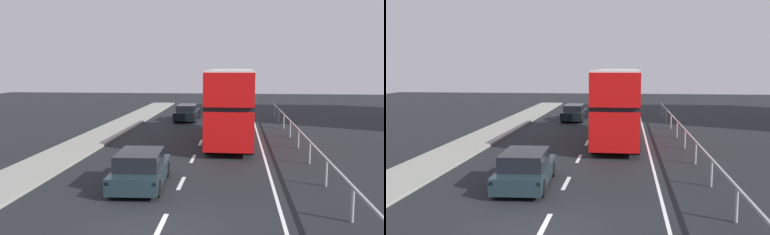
# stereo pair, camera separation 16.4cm
# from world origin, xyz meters

# --- Properties ---
(ground_plane) EXTENTS (74.31, 120.00, 0.10)m
(ground_plane) POSITION_xyz_m (0.00, 0.00, -0.05)
(ground_plane) COLOR black
(lane_paint_markings) EXTENTS (3.71, 46.00, 0.01)m
(lane_paint_markings) POSITION_xyz_m (2.29, 8.40, 0.00)
(lane_paint_markings) COLOR silver
(lane_paint_markings) RESTS_ON ground
(bridge_side_railing) EXTENTS (0.10, 42.00, 1.10)m
(bridge_side_railing) POSITION_xyz_m (5.58, 9.00, 0.90)
(bridge_side_railing) COLOR gray
(bridge_side_railing) RESTS_ON ground
(double_decker_bus_red) EXTENTS (2.68, 10.50, 4.38)m
(double_decker_bus_red) POSITION_xyz_m (1.81, 14.66, 2.34)
(double_decker_bus_red) COLOR red
(double_decker_bus_red) RESTS_ON ground
(hatchback_car_near) EXTENTS (2.03, 4.38, 1.38)m
(hatchback_car_near) POSITION_xyz_m (-1.50, 4.52, 0.66)
(hatchback_car_near) COLOR #19282E
(hatchback_car_near) RESTS_ON ground
(sedan_car_ahead) EXTENTS (1.85, 4.64, 1.35)m
(sedan_car_ahead) POSITION_xyz_m (-2.03, 24.52, 0.65)
(sedan_car_ahead) COLOR black
(sedan_car_ahead) RESTS_ON ground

